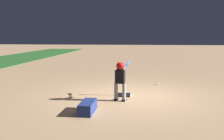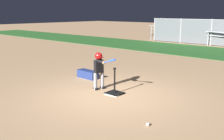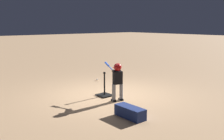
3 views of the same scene
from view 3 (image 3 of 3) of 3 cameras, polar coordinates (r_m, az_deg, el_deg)
name	(u,v)px [view 3 (image 3 of 3)]	position (r m, az deg, el deg)	size (l,w,h in m)	color
ground_plane	(110,95)	(8.64, -0.43, -5.37)	(90.00, 90.00, 0.00)	tan
home_plate	(105,95)	(8.52, -1.59, -5.53)	(0.44, 0.44, 0.02)	white
batting_tee	(105,93)	(8.48, -1.64, -4.98)	(0.47, 0.43, 0.78)	black
batter_child	(117,77)	(7.81, 1.11, -1.54)	(0.98, 0.43, 1.15)	gray
baseball	(97,80)	(10.74, -3.26, -2.12)	(0.07, 0.07, 0.07)	white
equipment_bag	(130,112)	(6.58, 3.95, -9.14)	(0.84, 0.32, 0.28)	navy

